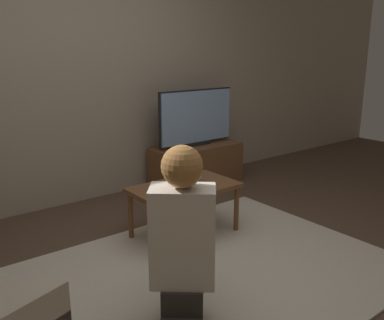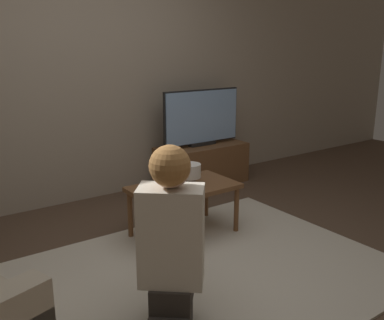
{
  "view_description": "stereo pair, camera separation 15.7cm",
  "coord_description": "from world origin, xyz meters",
  "px_view_note": "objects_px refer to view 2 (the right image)",
  "views": [
    {
      "loc": [
        -1.65,
        -1.98,
        1.5
      ],
      "look_at": [
        0.4,
        0.65,
        0.61
      ],
      "focal_mm": 40.0,
      "sensor_mm": 36.0,
      "label": 1
    },
    {
      "loc": [
        -1.53,
        -2.07,
        1.5
      ],
      "look_at": [
        0.4,
        0.65,
        0.61
      ],
      "focal_mm": 40.0,
      "sensor_mm": 36.0,
      "label": 2
    }
  ],
  "objects_px": {
    "tv": "(202,117)",
    "coffee_table": "(184,191)",
    "table_lamp": "(190,172)",
    "person_kneeling": "(171,238)"
  },
  "relations": [
    {
      "from": "tv",
      "to": "person_kneeling",
      "type": "bearing_deg",
      "value": -130.15
    },
    {
      "from": "coffee_table",
      "to": "person_kneeling",
      "type": "bearing_deg",
      "value": -127.46
    },
    {
      "from": "coffee_table",
      "to": "tv",
      "type": "bearing_deg",
      "value": 47.53
    },
    {
      "from": "tv",
      "to": "coffee_table",
      "type": "relative_size",
      "value": 1.14
    },
    {
      "from": "person_kneeling",
      "to": "table_lamp",
      "type": "height_order",
      "value": "person_kneeling"
    },
    {
      "from": "person_kneeling",
      "to": "table_lamp",
      "type": "relative_size",
      "value": 5.64
    },
    {
      "from": "tv",
      "to": "table_lamp",
      "type": "xyz_separation_m",
      "value": [
        -0.87,
        -1.02,
        -0.22
      ]
    },
    {
      "from": "tv",
      "to": "person_kneeling",
      "type": "height_order",
      "value": "tv"
    },
    {
      "from": "tv",
      "to": "coffee_table",
      "type": "height_order",
      "value": "tv"
    },
    {
      "from": "coffee_table",
      "to": "table_lamp",
      "type": "height_order",
      "value": "table_lamp"
    }
  ]
}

